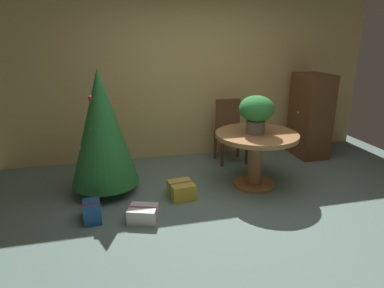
% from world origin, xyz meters
% --- Properties ---
extents(ground_plane, '(6.60, 6.60, 0.00)m').
position_xyz_m(ground_plane, '(0.00, 0.00, 0.00)').
color(ground_plane, slate).
extents(back_wall_panel, '(6.00, 0.10, 2.60)m').
position_xyz_m(back_wall_panel, '(0.00, 2.20, 1.30)').
color(back_wall_panel, tan).
rests_on(back_wall_panel, ground_plane).
extents(round_dining_table, '(1.06, 1.06, 0.73)m').
position_xyz_m(round_dining_table, '(0.49, 0.74, 0.55)').
color(round_dining_table, '#9E6B3D').
rests_on(round_dining_table, ground_plane).
extents(flower_vase, '(0.44, 0.44, 0.48)m').
position_xyz_m(flower_vase, '(0.46, 0.73, 1.02)').
color(flower_vase, '#665B51').
rests_on(flower_vase, round_dining_table).
extents(wooden_chair_far, '(0.44, 0.40, 0.97)m').
position_xyz_m(wooden_chair_far, '(0.49, 1.74, 0.54)').
color(wooden_chair_far, brown).
rests_on(wooden_chair_far, ground_plane).
extents(holiday_tree, '(0.84, 0.84, 1.57)m').
position_xyz_m(holiday_tree, '(-1.42, 1.00, 0.85)').
color(holiday_tree, brown).
rests_on(holiday_tree, ground_plane).
extents(gift_box_cream, '(0.37, 0.34, 0.16)m').
position_xyz_m(gift_box_cream, '(-1.05, 0.18, 0.08)').
color(gift_box_cream, silver).
rests_on(gift_box_cream, ground_plane).
extents(gift_box_blue, '(0.21, 0.32, 0.19)m').
position_xyz_m(gift_box_blue, '(-1.58, 0.34, 0.10)').
color(gift_box_blue, '#1E569E').
rests_on(gift_box_blue, ground_plane).
extents(gift_box_gold, '(0.32, 0.34, 0.20)m').
position_xyz_m(gift_box_gold, '(-0.53, 0.62, 0.10)').
color(gift_box_gold, gold).
rests_on(gift_box_gold, ground_plane).
extents(wooden_cabinet, '(0.47, 0.65, 1.35)m').
position_xyz_m(wooden_cabinet, '(1.85, 1.66, 0.67)').
color(wooden_cabinet, brown).
rests_on(wooden_cabinet, ground_plane).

